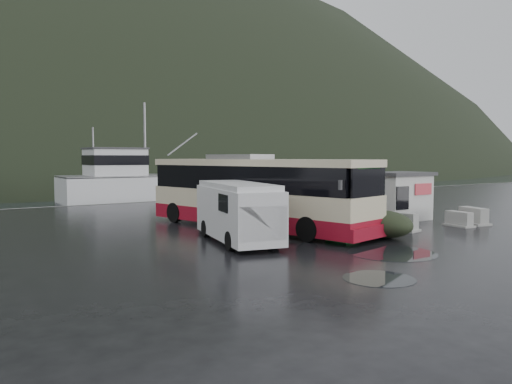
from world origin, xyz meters
TOP-DOWN VIEW (x-y plane):
  - ground at (0.00, 0.00)m, footprint 160.00×160.00m
  - quay_edge at (0.00, 20.00)m, footprint 160.00×0.60m
  - coach_bus at (-0.35, 3.55)m, footprint 5.62×12.94m
  - white_van at (-3.00, 0.87)m, footprint 3.26×6.05m
  - waste_bin_left at (2.83, -0.62)m, footprint 1.17×1.17m
  - waste_bin_right at (0.72, -1.26)m, footprint 1.23×1.23m
  - dome_tent at (2.66, -1.59)m, footprint 2.34×3.11m
  - ticket_kiosk at (8.01, 1.98)m, footprint 3.36×2.57m
  - jersey_barrier_a at (4.90, -0.73)m, footprint 1.11×1.80m
  - jersey_barrier_b at (9.73, -1.37)m, footprint 1.32×1.87m
  - jersey_barrier_c at (8.41, -1.43)m, footprint 0.92×1.55m
  - fishing_trawler at (6.50, 27.18)m, footprint 24.17×6.03m
  - puddles at (2.66, 0.26)m, footprint 11.53×14.23m

SIDE VIEW (x-z plane):
  - ground at x=0.00m, z-range 0.00..0.00m
  - quay_edge at x=0.00m, z-range -0.75..0.75m
  - coach_bus at x=-0.35m, z-range -1.78..1.78m
  - white_van at x=-3.00m, z-range -1.20..1.20m
  - waste_bin_left at x=2.83m, z-range -0.72..0.72m
  - waste_bin_right at x=0.72m, z-range -0.73..0.73m
  - dome_tent at x=2.66m, z-range -0.58..0.58m
  - ticket_kiosk at x=8.01m, z-range -1.30..1.30m
  - jersey_barrier_a at x=4.90m, z-range -0.42..0.42m
  - jersey_barrier_b at x=9.73m, z-range -0.42..0.42m
  - jersey_barrier_c at x=8.41m, z-range -0.36..0.36m
  - fishing_trawler at x=6.50m, z-range -4.80..4.80m
  - puddles at x=2.66m, z-range 0.00..0.01m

